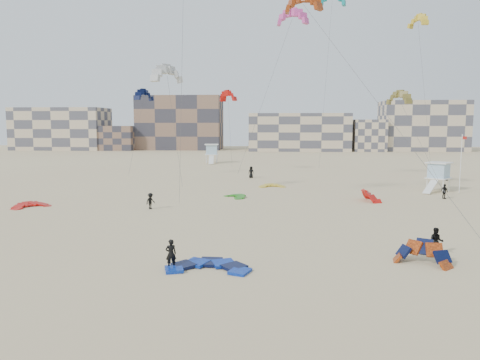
# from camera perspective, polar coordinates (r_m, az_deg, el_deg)

# --- Properties ---
(ground) EXTENTS (320.00, 320.00, 0.00)m
(ground) POSITION_cam_1_polar(r_m,az_deg,el_deg) (26.00, -0.50, -12.38)
(ground) COLOR #CCBC89
(ground) RESTS_ON ground
(kite_ground_blue) EXTENTS (4.62, 4.84, 0.78)m
(kite_ground_blue) POSITION_cam_1_polar(r_m,az_deg,el_deg) (28.26, -3.90, -10.80)
(kite_ground_blue) COLOR #094AB8
(kite_ground_blue) RESTS_ON ground
(kite_ground_orange) EXTENTS (4.56, 4.54, 3.38)m
(kite_ground_orange) POSITION_cam_1_polar(r_m,az_deg,el_deg) (31.27, 21.28, -9.52)
(kite_ground_orange) COLOR #DF5315
(kite_ground_orange) RESTS_ON ground
(kite_ground_red) EXTENTS (5.18, 5.18, 1.60)m
(kite_ground_red) POSITION_cam_1_polar(r_m,az_deg,el_deg) (53.21, -24.13, -3.03)
(kite_ground_red) COLOR red
(kite_ground_red) RESTS_ON ground
(kite_ground_green) EXTENTS (4.14, 4.09, 1.02)m
(kite_ground_green) POSITION_cam_1_polar(r_m,az_deg,el_deg) (54.92, -0.57, -2.14)
(kite_ground_green) COLOR #308417
(kite_ground_green) RESTS_ON ground
(kite_ground_red_far) EXTENTS (3.74, 3.69, 3.54)m
(kite_ground_red_far) POSITION_cam_1_polar(r_m,az_deg,el_deg) (54.42, 15.70, -2.48)
(kite_ground_red_far) COLOR red
(kite_ground_red_far) RESTS_ON ground
(kite_ground_yellow) EXTENTS (3.74, 3.90, 1.15)m
(kite_ground_yellow) POSITION_cam_1_polar(r_m,az_deg,el_deg) (64.23, 3.94, -0.85)
(kite_ground_yellow) COLOR gold
(kite_ground_yellow) RESTS_ON ground
(kitesurfer_main) EXTENTS (0.76, 0.63, 1.77)m
(kitesurfer_main) POSITION_cam_1_polar(r_m,az_deg,el_deg) (28.43, -8.42, -8.89)
(kitesurfer_main) COLOR black
(kitesurfer_main) RESTS_ON ground
(kitesurfer_b) EXTENTS (1.06, 0.94, 1.82)m
(kitesurfer_b) POSITION_cam_1_polar(r_m,az_deg,el_deg) (33.45, 22.81, -6.92)
(kitesurfer_b) COLOR black
(kitesurfer_b) RESTS_ON ground
(kitesurfer_c) EXTENTS (1.11, 1.22, 1.65)m
(kitesurfer_c) POSITION_cam_1_polar(r_m,az_deg,el_deg) (48.18, -10.86, -2.53)
(kitesurfer_c) COLOR black
(kitesurfer_c) RESTS_ON ground
(kitesurfer_d) EXTENTS (0.81, 1.09, 1.72)m
(kitesurfer_d) POSITION_cam_1_polar(r_m,az_deg,el_deg) (58.71, 23.66, -1.28)
(kitesurfer_d) COLOR black
(kitesurfer_d) RESTS_ON ground
(kitesurfer_e) EXTENTS (1.08, 0.89, 1.88)m
(kitesurfer_e) POSITION_cam_1_polar(r_m,az_deg,el_deg) (74.62, 1.37, 0.96)
(kitesurfer_e) COLOR black
(kitesurfer_e) RESTS_ON ground
(kitesurfer_f) EXTENTS (0.76, 1.76, 1.84)m
(kitesurfer_f) POSITION_cam_1_polar(r_m,az_deg,el_deg) (78.02, 23.85, 0.62)
(kitesurfer_f) COLOR black
(kitesurfer_f) RESTS_ON ground
(kite_fly_orange) EXTENTS (12.67, 23.02, 21.02)m
(kite_fly_orange) POSITION_cam_1_polar(r_m,az_deg,el_deg) (50.96, 7.71, 20.46)
(kite_fly_orange) COLOR #DF5315
(kite_fly_orange) RESTS_ON ground
(kite_fly_grey) EXTENTS (5.54, 5.54, 14.66)m
(kite_fly_grey) POSITION_cam_1_polar(r_m,az_deg,el_deg) (56.84, -8.87, 12.48)
(kite_fly_grey) COLOR silver
(kite_fly_grey) RESTS_ON ground
(kite_fly_pink) EXTENTS (10.38, 7.55, 23.33)m
(kite_fly_pink) POSITION_cam_1_polar(r_m,az_deg,el_deg) (67.82, 6.40, 19.00)
(kite_fly_pink) COLOR #F147B7
(kite_fly_pink) RESTS_ON ground
(kite_fly_olive) EXTENTS (5.10, 12.70, 12.09)m
(kite_fly_olive) POSITION_cam_1_polar(r_m,az_deg,el_deg) (65.10, 18.81, 9.35)
(kite_fly_olive) COLOR olive
(kite_fly_olive) RESTS_ON ground
(kite_fly_yellow) EXTENTS (6.02, 4.87, 24.75)m
(kite_fly_yellow) POSITION_cam_1_polar(r_m,az_deg,el_deg) (81.86, 20.89, 17.56)
(kite_fly_yellow) COLOR gold
(kite_fly_yellow) RESTS_ON ground
(kite_fly_navy) EXTENTS (4.56, 7.18, 13.12)m
(kite_fly_navy) POSITION_cam_1_polar(r_m,az_deg,el_deg) (76.08, -11.64, 10.00)
(kite_fly_navy) COLOR #081036
(kite_fly_navy) RESTS_ON ground
(kite_fly_teal_b) EXTENTS (4.21, 5.64, 28.29)m
(kite_fly_teal_b) POSITION_cam_1_polar(r_m,az_deg,el_deg) (80.59, 11.18, 20.71)
(kite_fly_teal_b) COLOR teal
(kite_fly_teal_b) RESTS_ON ground
(kite_fly_red) EXTENTS (5.10, 5.10, 13.66)m
(kite_fly_red) POSITION_cam_1_polar(r_m,az_deg,el_deg) (82.20, -1.46, 10.09)
(kite_fly_red) COLOR red
(kite_fly_red) RESTS_ON ground
(lifeguard_tower_near) EXTENTS (3.74, 5.63, 3.75)m
(lifeguard_tower_near) POSITION_cam_1_polar(r_m,az_deg,el_deg) (64.82, 23.04, 0.35)
(lifeguard_tower_near) COLOR white
(lifeguard_tower_near) RESTS_ON ground
(lifeguard_tower_far) EXTENTS (3.23, 5.87, 4.20)m
(lifeguard_tower_far) POSITION_cam_1_polar(r_m,az_deg,el_deg) (103.62, -3.47, 3.22)
(lifeguard_tower_far) COLOR white
(lifeguard_tower_far) RESTS_ON ground
(flagpole) EXTENTS (0.60, 0.09, 7.34)m
(flagpole) POSITION_cam_1_polar(r_m,az_deg,el_deg) (64.06, 25.33, 1.97)
(flagpole) COLOR white
(flagpole) RESTS_ON ground
(condo_west_a) EXTENTS (30.00, 15.00, 14.00)m
(condo_west_a) POSITION_cam_1_polar(r_m,az_deg,el_deg) (170.44, -20.93, 5.85)
(condo_west_a) COLOR beige
(condo_west_a) RESTS_ON ground
(condo_west_b) EXTENTS (28.00, 14.00, 18.00)m
(condo_west_b) POSITION_cam_1_polar(r_m,az_deg,el_deg) (161.67, -7.29, 6.92)
(condo_west_b) COLOR #7C5D4B
(condo_west_b) RESTS_ON ground
(condo_mid) EXTENTS (32.00, 16.00, 12.00)m
(condo_mid) POSITION_cam_1_polar(r_m,az_deg,el_deg) (154.70, 7.18, 5.82)
(condo_mid) COLOR beige
(condo_mid) RESTS_ON ground
(condo_east) EXTENTS (26.00, 14.00, 16.00)m
(condo_east) POSITION_cam_1_polar(r_m,az_deg,el_deg) (163.66, 21.36, 6.16)
(condo_east) COLOR beige
(condo_east) RESTS_ON ground
(condo_fill_left) EXTENTS (12.00, 10.00, 8.00)m
(condo_fill_left) POSITION_cam_1_polar(r_m,az_deg,el_deg) (161.16, -14.71, 4.97)
(condo_fill_left) COLOR #7C5D4B
(condo_fill_left) RESTS_ON ground
(condo_fill_right) EXTENTS (10.00, 10.00, 10.00)m
(condo_fill_right) POSITION_cam_1_polar(r_m,az_deg,el_deg) (155.43, 15.37, 5.26)
(condo_fill_right) COLOR beige
(condo_fill_right) RESTS_ON ground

